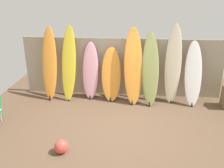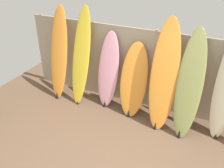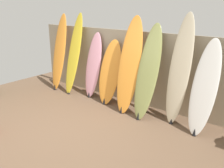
# 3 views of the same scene
# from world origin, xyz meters

# --- Properties ---
(ground) EXTENTS (7.68, 7.68, 0.00)m
(ground) POSITION_xyz_m (0.00, 0.00, 0.00)
(ground) COLOR brown
(fence_back) EXTENTS (6.08, 0.11, 1.80)m
(fence_back) POSITION_xyz_m (-0.00, 2.01, 0.90)
(fence_back) COLOR tan
(fence_back) RESTS_ON ground
(surfboard_orange_0) EXTENTS (0.46, 0.62, 2.16)m
(surfboard_orange_0) POSITION_xyz_m (-2.14, 1.60, 1.07)
(surfboard_orange_0) COLOR orange
(surfboard_orange_0) RESTS_ON ground
(surfboard_yellow_1) EXTENTS (0.45, 0.66, 2.19)m
(surfboard_yellow_1) POSITION_xyz_m (-1.56, 1.63, 1.08)
(surfboard_yellow_1) COLOR yellow
(surfboard_yellow_1) RESTS_ON ground
(surfboard_pink_2) EXTENTS (0.49, 0.48, 1.71)m
(surfboard_pink_2) POSITION_xyz_m (-0.94, 1.72, 0.84)
(surfboard_pink_2) COLOR pink
(surfboard_pink_2) RESTS_ON ground
(surfboard_orange_3) EXTENTS (0.61, 0.57, 1.58)m
(surfboard_orange_3) POSITION_xyz_m (-0.30, 1.62, 0.78)
(surfboard_orange_3) COLOR orange
(surfboard_orange_3) RESTS_ON ground
(surfboard_orange_4) EXTENTS (0.60, 0.75, 2.18)m
(surfboard_orange_4) POSITION_xyz_m (0.35, 1.54, 1.08)
(surfboard_orange_4) COLOR orange
(surfboard_orange_4) RESTS_ON ground
(surfboard_olive_5) EXTENTS (0.53, 0.81, 2.04)m
(surfboard_olive_5) POSITION_xyz_m (0.85, 1.52, 1.01)
(surfboard_olive_5) COLOR olive
(surfboard_olive_5) RESTS_ON ground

